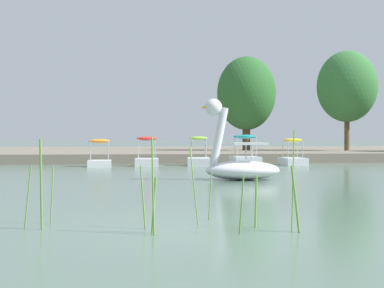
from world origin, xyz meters
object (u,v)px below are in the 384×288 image
Objects in this scene: swan_boat at (239,163)px; pedal_boat_teal at (245,157)px; pedal_boat_lime at (199,157)px; pedal_boat_red at (147,158)px; tree_broadleaf_left at (347,87)px; tree_broadleaf_right at (246,94)px; pedal_boat_orange at (99,157)px; pedal_boat_yellow at (293,157)px.

swan_boat reaches higher than pedal_boat_teal.
pedal_boat_lime reaches higher than pedal_boat_red.
pedal_boat_lime is at bearing 171.01° from pedal_boat_teal.
tree_broadleaf_right is at bearing 167.48° from tree_broadleaf_left.
pedal_boat_orange is (-4.82, 9.46, -0.12)m from swan_boat.
pedal_boat_lime is 2.57m from pedal_boat_red.
tree_broadleaf_right is (9.59, 11.28, 3.97)m from pedal_boat_orange.
swan_boat is 9.75m from pedal_boat_teal.
pedal_boat_yellow is at bearing 64.31° from swan_boat.
swan_boat is at bearing -120.56° from tree_broadleaf_left.
pedal_boat_lime is 0.33× the size of tree_broadleaf_left.
pedal_boat_orange is (-4.81, -0.38, 0.01)m from pedal_boat_lime.
swan_boat is 22.79m from tree_broadleaf_left.
pedal_boat_teal is 7.06m from pedal_boat_orange.
pedal_boat_lime is 12.55m from tree_broadleaf_right.
pedal_boat_teal is 2.28m from pedal_boat_lime.
swan_boat reaches higher than pedal_boat_yellow.
pedal_boat_red is (-4.81, 0.16, -0.04)m from pedal_boat_teal.
swan_boat is 21.63m from tree_broadleaf_right.
swan_boat is 1.20× the size of pedal_boat_teal.
swan_boat is at bearing -89.98° from pedal_boat_lime.
tree_broadleaf_left is (9.13, 9.79, 4.39)m from pedal_boat_teal.
pedal_boat_teal is at bearing 76.67° from swan_boat.
tree_broadleaf_right is 0.96× the size of tree_broadleaf_left.
pedal_boat_orange is at bearing -148.79° from tree_broadleaf_left.
swan_boat is 1.21× the size of pedal_boat_lime.
tree_broadleaf_right reaches higher than pedal_boat_orange.
pedal_boat_teal reaches higher than pedal_boat_lime.
swan_boat is 10.62m from pedal_boat_orange.
tree_broadleaf_right is at bearing 56.53° from pedal_boat_red.
tree_broadleaf_left is (16.20, 9.81, 4.38)m from pedal_boat_orange.
pedal_boat_red is 2.26m from pedal_boat_orange.
tree_broadleaf_right is at bearing 90.19° from pedal_boat_yellow.
pedal_boat_orange is 0.27× the size of tree_broadleaf_left.
tree_broadleaf_right is (7.34, 11.10, 4.01)m from pedal_boat_red.
pedal_boat_red is at bearing -175.55° from pedal_boat_lime.
pedal_boat_orange is at bearing -175.51° from pedal_boat_lime.
pedal_boat_lime reaches higher than pedal_boat_orange.
pedal_boat_red reaches higher than pedal_boat_yellow.
pedal_boat_lime is 0.34× the size of tree_broadleaf_right.
pedal_boat_teal is at bearing -133.01° from tree_broadleaf_left.
pedal_boat_orange is (-2.25, -0.18, 0.04)m from pedal_boat_red.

